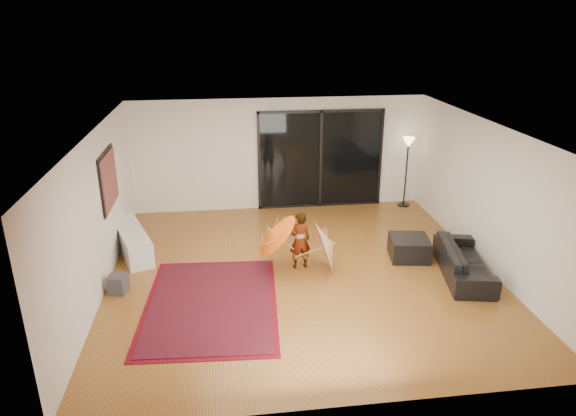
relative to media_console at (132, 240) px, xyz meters
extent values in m
plane|color=#B06D30|center=(3.25, -1.33, -0.26)|extent=(7.00, 7.00, 0.00)
plane|color=white|center=(3.25, -1.33, 2.44)|extent=(7.00, 7.00, 0.00)
plane|color=silver|center=(3.25, 2.17, 1.09)|extent=(7.00, 0.00, 7.00)
plane|color=silver|center=(3.25, -4.83, 1.09)|extent=(7.00, 0.00, 7.00)
plane|color=silver|center=(-0.25, -1.33, 1.09)|extent=(0.00, 7.00, 7.00)
plane|color=silver|center=(6.75, -1.33, 1.09)|extent=(0.00, 7.00, 7.00)
cube|color=black|center=(4.25, 2.14, 0.94)|extent=(3.00, 0.04, 2.40)
cube|color=black|center=(4.25, 2.12, 2.11)|extent=(3.06, 0.06, 0.06)
cube|color=black|center=(4.25, 2.12, -0.23)|extent=(3.06, 0.06, 0.06)
cube|color=black|center=(4.25, 2.12, 0.94)|extent=(0.06, 0.06, 2.40)
cube|color=black|center=(-0.23, -0.33, 1.39)|extent=(0.02, 1.28, 1.08)
cube|color=#1F4E2A|center=(-0.21, -0.33, 1.39)|extent=(0.03, 1.18, 0.98)
cube|color=white|center=(0.00, 0.00, 0.00)|extent=(1.07, 1.89, 0.51)
cube|color=#424244|center=(0.00, -1.61, -0.09)|extent=(0.35, 0.35, 0.33)
cube|color=#610814|center=(1.59, -2.21, -0.25)|extent=(2.36, 3.17, 0.01)
cube|color=maroon|center=(1.59, -2.21, -0.24)|extent=(2.19, 3.00, 0.02)
imported|color=black|center=(6.20, -1.78, 0.03)|extent=(1.13, 2.04, 0.56)
cube|color=black|center=(5.45, -0.96, -0.05)|extent=(0.84, 0.84, 0.42)
cylinder|color=black|center=(6.35, 1.88, -0.24)|extent=(0.30, 0.30, 0.03)
cylinder|color=black|center=(6.35, 1.88, 0.54)|extent=(0.04, 0.04, 1.60)
cone|color=#FFD899|center=(6.35, 1.88, 1.36)|extent=(0.30, 0.30, 0.23)
imported|color=#999999|center=(3.25, -1.09, 0.30)|extent=(0.44, 0.32, 1.12)
cone|color=#DE520B|center=(2.70, -1.14, 0.48)|extent=(0.77, 0.93, 0.79)
cylinder|color=#AC8549|center=(2.70, -1.14, 0.14)|extent=(0.38, 0.02, 0.36)
cylinder|color=#AC8549|center=(2.70, -1.14, 0.58)|extent=(0.05, 0.02, 0.05)
cone|color=silver|center=(3.85, -1.24, 0.25)|extent=(0.49, 0.98, 0.99)
cylinder|color=#AC8549|center=(3.85, -1.24, -0.12)|extent=(0.53, 0.02, 0.19)
cylinder|color=#AC8549|center=(3.85, -1.24, 0.36)|extent=(0.05, 0.02, 0.04)
camera|label=1|loc=(1.90, -9.72, 4.29)|focal=32.00mm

